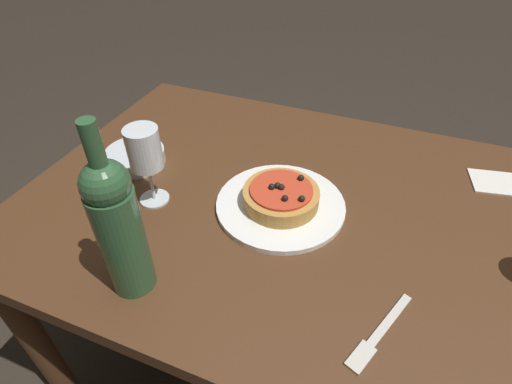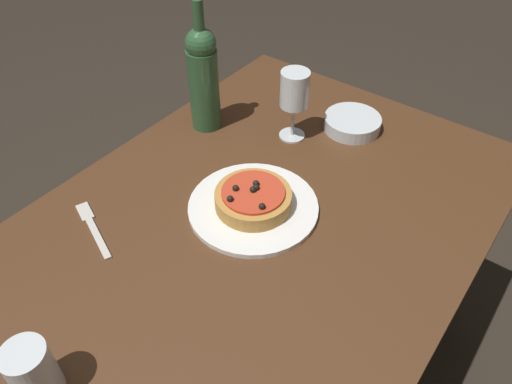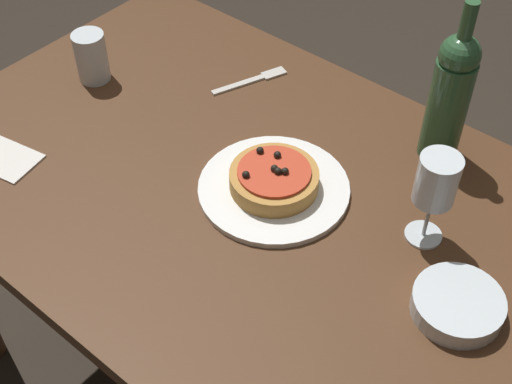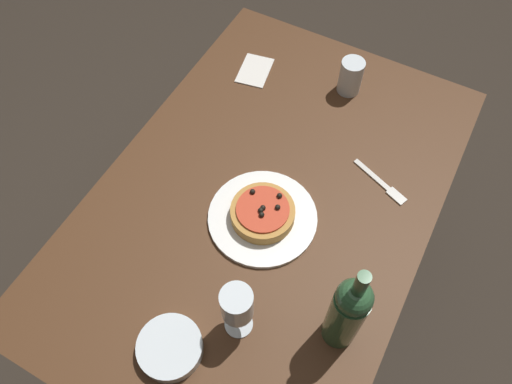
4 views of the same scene
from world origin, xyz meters
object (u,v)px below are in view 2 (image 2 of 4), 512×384
Objects in this scene: dining_table at (245,260)px; water_cup at (33,372)px; wine_bottle at (203,77)px; side_bowl at (351,123)px; fork at (92,226)px; pizza at (253,198)px; wine_glass at (295,92)px; dinner_plate at (253,207)px.

water_cup reaches higher than dining_table.
wine_bottle is 2.27× the size of side_bowl.
side_bowl reaches higher than fork.
wine_glass is at bearing 16.75° from pizza.
wine_glass is at bearing -84.92° from fork.
water_cup is (-0.70, -0.27, -0.09)m from wine_bottle.
wine_bottle reaches higher than wine_glass.
pizza is at bearing 176.88° from side_bowl.
dinner_plate is 0.39m from side_bowl.
pizza is (0.06, 0.02, 0.13)m from dining_table.
dinner_plate is at bearing -163.23° from wine_glass.
dining_table is at bearing -158.71° from pizza.
dinner_plate is at bearing -121.64° from wine_bottle.
dinner_plate is 1.54× the size of wine_glass.
dinner_plate reaches higher than fork.
dinner_plate is at bearing -112.07° from fork.
pizza reaches higher than fork.
dinner_plate is 0.85× the size of wine_bottle.
wine_glass is at bearing 139.79° from side_bowl.
side_bowl is at bearing -40.21° from wine_glass.
dining_table is 0.47m from side_bowl.
dinner_plate reaches higher than dining_table.
fork is at bearing 125.39° from dining_table.
wine_glass is 0.55× the size of wine_bottle.
pizza is at bearing -2.13° from water_cup.
wine_glass is 0.80m from water_cup.
side_bowl reaches higher than dining_table.
dinner_plate is 1.93× the size of side_bowl.
pizza is 1.48× the size of water_cup.
side_bowl is (0.12, -0.10, -0.11)m from wine_glass.
fork is at bearing 136.18° from dinner_plate.
wine_glass is (0.33, 0.11, 0.23)m from dining_table.
wine_bottle reaches higher than side_bowl.
dinner_plate is 1.71× the size of pizza.
fork is (-0.42, -0.05, -0.14)m from wine_bottle.
pizza is (-0.00, 0.00, 0.03)m from dinner_plate.
wine_bottle is 0.75m from water_cup.
water_cup reaches higher than side_bowl.
side_bowl is 0.85× the size of fork.
wine_bottle is at bearing -61.17° from fork.
side_bowl is at bearing -55.38° from wine_bottle.
wine_bottle reaches higher than dinner_plate.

